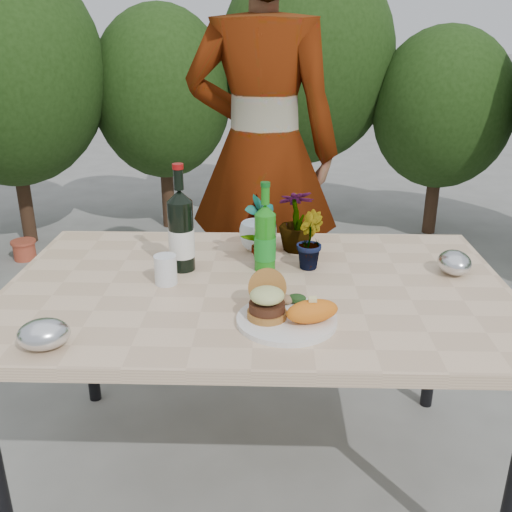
{
  "coord_description": "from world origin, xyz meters",
  "views": [
    {
      "loc": [
        0.05,
        -1.66,
        1.51
      ],
      "look_at": [
        0.0,
        -0.08,
        0.88
      ],
      "focal_mm": 40.0,
      "sensor_mm": 36.0,
      "label": 1
    }
  ],
  "objects_px": {
    "person": "(262,152)",
    "wine_bottle": "(181,232)",
    "dinner_plate": "(287,320)",
    "patio_table": "(257,301)"
  },
  "relations": [
    {
      "from": "patio_table",
      "to": "wine_bottle",
      "type": "relative_size",
      "value": 4.42
    },
    {
      "from": "dinner_plate",
      "to": "wine_bottle",
      "type": "bearing_deg",
      "value": 132.85
    },
    {
      "from": "dinner_plate",
      "to": "wine_bottle",
      "type": "relative_size",
      "value": 0.77
    },
    {
      "from": "person",
      "to": "wine_bottle",
      "type": "bearing_deg",
      "value": 81.77
    },
    {
      "from": "dinner_plate",
      "to": "person",
      "type": "relative_size",
      "value": 0.14
    },
    {
      "from": "wine_bottle",
      "to": "person",
      "type": "bearing_deg",
      "value": 57.32
    },
    {
      "from": "person",
      "to": "patio_table",
      "type": "bearing_deg",
      "value": 98.43
    },
    {
      "from": "dinner_plate",
      "to": "wine_bottle",
      "type": "distance_m",
      "value": 0.52
    },
    {
      "from": "dinner_plate",
      "to": "person",
      "type": "height_order",
      "value": "person"
    },
    {
      "from": "wine_bottle",
      "to": "person",
      "type": "xyz_separation_m",
      "value": [
        0.25,
        0.85,
        0.1
      ]
    }
  ]
}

